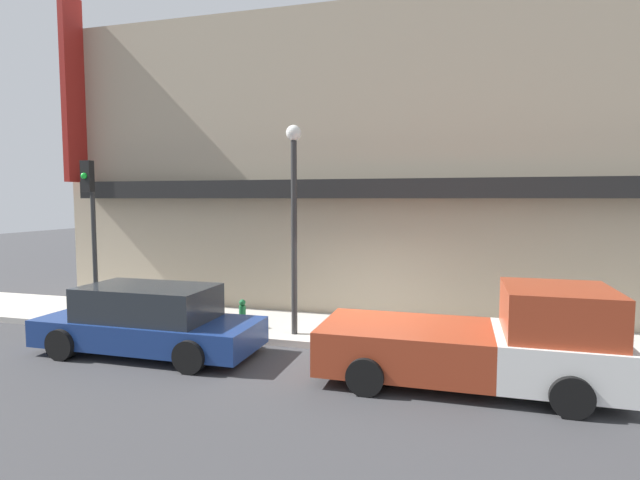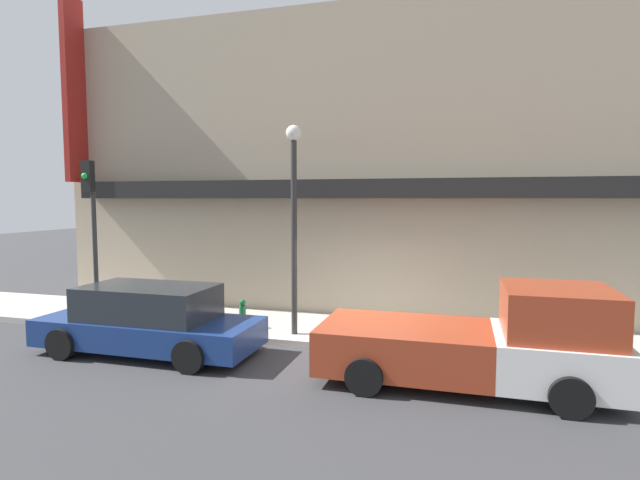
% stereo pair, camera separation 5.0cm
% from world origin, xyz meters
% --- Properties ---
extents(ground_plane, '(80.00, 80.00, 0.00)m').
position_xyz_m(ground_plane, '(0.00, 0.00, 0.00)').
color(ground_plane, '#38383A').
extents(sidewalk, '(36.00, 2.82, 0.16)m').
position_xyz_m(sidewalk, '(0.00, 1.41, 0.08)').
color(sidewalk, '#B7B2A8').
rests_on(sidewalk, ground).
extents(building, '(19.80, 3.80, 9.40)m').
position_xyz_m(building, '(-0.02, 4.30, 4.29)').
color(building, tan).
rests_on(building, ground).
extents(pickup_truck, '(5.17, 2.27, 1.85)m').
position_xyz_m(pickup_truck, '(2.50, -1.23, 0.80)').
color(pickup_truck, white).
rests_on(pickup_truck, ground).
extents(parked_car, '(4.84, 2.01, 1.48)m').
position_xyz_m(parked_car, '(-4.42, -1.23, 0.72)').
color(parked_car, navy).
rests_on(parked_car, ground).
extents(fire_hydrant, '(0.17, 0.17, 0.71)m').
position_xyz_m(fire_hydrant, '(-3.13, 0.77, 0.51)').
color(fire_hydrant, '#196633').
rests_on(fire_hydrant, sidewalk).
extents(street_lamp, '(0.36, 0.36, 4.89)m').
position_xyz_m(street_lamp, '(-1.70, 0.57, 3.26)').
color(street_lamp, '#2D2D2D').
rests_on(street_lamp, sidewalk).
extents(traffic_light, '(0.28, 0.42, 4.18)m').
position_xyz_m(traffic_light, '(-7.32, 0.55, 3.00)').
color(traffic_light, '#2D2D2D').
rests_on(traffic_light, sidewalk).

